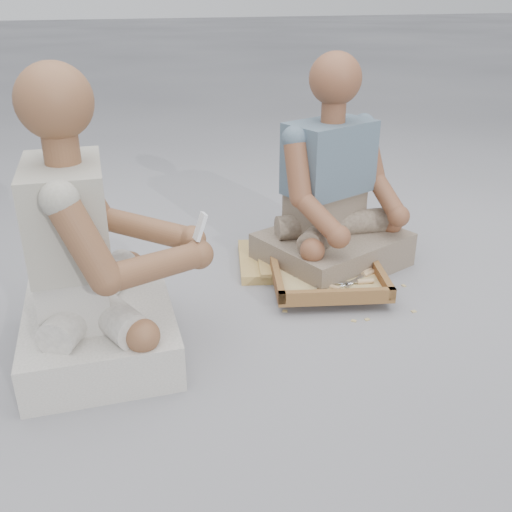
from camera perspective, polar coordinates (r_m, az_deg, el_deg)
name	(u,v)px	position (r m, az deg, el deg)	size (l,w,h in m)	color
ground	(299,334)	(2.22, 4.31, -7.79)	(60.00, 60.00, 0.00)	gray
carved_panel	(306,259)	(2.76, 5.00, -0.35)	(0.64, 0.43, 0.04)	#AB8B42
tool_tray	(329,279)	(2.49, 7.29, -2.32)	(0.57, 0.51, 0.06)	brown
chisel_0	(335,274)	(2.51, 7.90, -1.79)	(0.20, 0.13, 0.02)	silver
chisel_1	(358,262)	(2.65, 10.15, -0.61)	(0.22, 0.05, 0.02)	silver
chisel_2	(360,282)	(2.47, 10.40, -2.53)	(0.22, 0.07, 0.02)	silver
chisel_3	(365,273)	(2.55, 10.80, -1.71)	(0.20, 0.13, 0.02)	silver
chisel_4	(354,269)	(2.58, 9.77, -1.26)	(0.22, 0.04, 0.02)	silver
chisel_5	(303,262)	(2.60, 4.76, -0.63)	(0.07, 0.22, 0.02)	silver
chisel_6	(328,286)	(2.43, 7.19, -2.97)	(0.14, 0.19, 0.02)	silver
chisel_7	(366,275)	(2.55, 10.94, -1.89)	(0.21, 0.09, 0.02)	silver
wood_chip_0	(367,319)	(2.34, 11.06, -6.25)	(0.02, 0.01, 0.00)	tan
wood_chip_1	(329,263)	(2.79, 7.32, -0.70)	(0.02, 0.01, 0.00)	tan
wood_chip_2	(343,261)	(2.81, 8.65, -0.51)	(0.02, 0.01, 0.00)	tan
wood_chip_3	(376,274)	(2.71, 11.88, -1.80)	(0.02, 0.01, 0.00)	tan
wood_chip_4	(296,261)	(2.79, 4.06, -0.49)	(0.02, 0.01, 0.00)	tan
wood_chip_5	(414,311)	(2.44, 15.50, -5.36)	(0.02, 0.01, 0.00)	tan
wood_chip_6	(334,256)	(2.86, 7.77, -0.04)	(0.02, 0.01, 0.00)	tan
wood_chip_7	(354,321)	(2.32, 9.76, -6.40)	(0.02, 0.01, 0.00)	tan
wood_chip_8	(404,286)	(2.64, 14.56, -2.89)	(0.02, 0.01, 0.00)	tan
wood_chip_9	(285,311)	(2.36, 2.91, -5.52)	(0.02, 0.01, 0.00)	tan
craftsman	(90,265)	(2.03, -16.23, -0.86)	(0.71, 0.70, 1.02)	beige
companion	(333,200)	(2.66, 7.71, 5.56)	(0.74, 0.65, 0.98)	gray
mobile_phone	(200,227)	(1.94, -5.61, 2.95)	(0.05, 0.04, 0.10)	white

